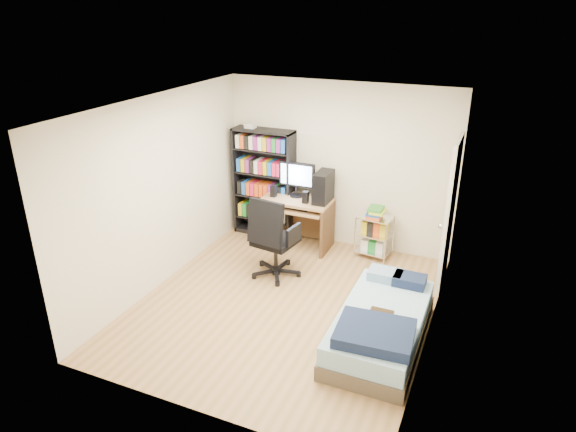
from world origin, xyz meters
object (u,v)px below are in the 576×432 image
at_px(media_shelf, 264,182).
at_px(bed, 381,326).
at_px(computer_desk, 305,203).
at_px(office_chair, 274,252).

bearing_deg(media_shelf, bed, -41.22).
distance_m(computer_desk, office_chair, 1.11).
relative_size(media_shelf, computer_desk, 1.37).
bearing_deg(computer_desk, bed, -49.38).
height_order(office_chair, bed, office_chair).
height_order(media_shelf, office_chair, media_shelf).
bearing_deg(office_chair, media_shelf, 128.71).
bearing_deg(office_chair, bed, -19.90).
bearing_deg(media_shelf, computer_desk, -13.19).
distance_m(office_chair, bed, 1.95).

